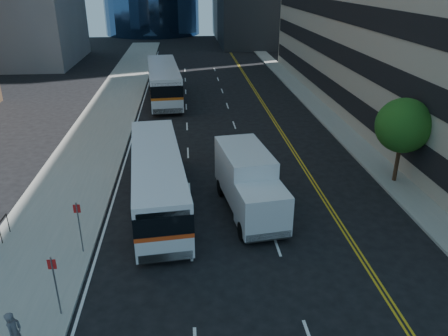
# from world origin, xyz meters

# --- Properties ---
(ground) EXTENTS (160.00, 160.00, 0.00)m
(ground) POSITION_xyz_m (0.00, 0.00, 0.00)
(ground) COLOR black
(ground) RESTS_ON ground
(sidewalk_west) EXTENTS (5.00, 90.00, 0.15)m
(sidewalk_west) POSITION_xyz_m (-10.50, 25.00, 0.07)
(sidewalk_west) COLOR gray
(sidewalk_west) RESTS_ON ground
(sidewalk_east) EXTENTS (2.00, 90.00, 0.15)m
(sidewalk_east) POSITION_xyz_m (9.00, 25.00, 0.07)
(sidewalk_east) COLOR gray
(sidewalk_east) RESTS_ON ground
(street_tree) EXTENTS (3.20, 3.20, 5.10)m
(street_tree) POSITION_xyz_m (9.00, 8.00, 3.64)
(street_tree) COLOR #332114
(street_tree) RESTS_ON sidewalk_east
(bus_front) EXTENTS (3.69, 11.88, 3.01)m
(bus_front) POSITION_xyz_m (-5.19, 6.42, 1.65)
(bus_front) COLOR white
(bus_front) RESTS_ON ground
(bus_rear) EXTENTS (3.97, 13.35, 3.39)m
(bus_rear) POSITION_xyz_m (-5.69, 29.12, 1.85)
(bus_rear) COLOR silver
(bus_rear) RESTS_ON ground
(box_truck) EXTENTS (3.19, 6.97, 3.22)m
(box_truck) POSITION_xyz_m (-0.38, 5.28, 1.70)
(box_truck) COLOR silver
(box_truck) RESTS_ON ground
(pedestrian) EXTENTS (0.48, 0.66, 1.66)m
(pedestrian) POSITION_xyz_m (-9.32, -3.76, 0.98)
(pedestrian) COLOR #53525A
(pedestrian) RESTS_ON sidewalk_west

